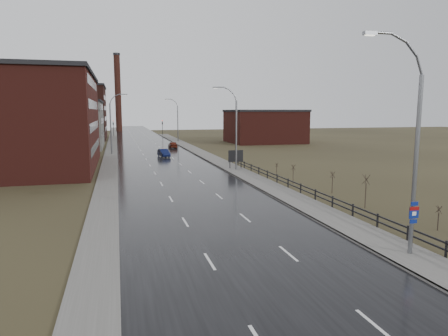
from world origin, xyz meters
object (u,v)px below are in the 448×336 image
streetlight_main (412,149)px  car_near (164,153)px  billboard (236,157)px  car_far (173,145)px

streetlight_main → car_near: 53.72m
billboard → car_near: billboard is taller
car_far → car_near: bearing=77.5°
billboard → streetlight_main: bearing=-91.0°
streetlight_main → car_near: size_ratio=2.87×
billboard → car_far: size_ratio=0.63×
streetlight_main → car_far: bearing=92.9°
streetlight_main → car_near: bearing=98.0°
billboard → car_far: billboard is taller
billboard → car_near: bearing=114.6°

